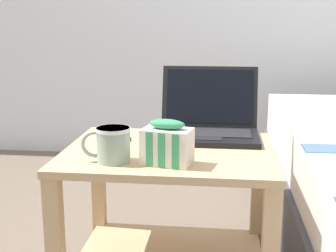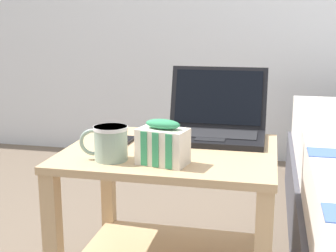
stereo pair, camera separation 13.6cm
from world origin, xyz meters
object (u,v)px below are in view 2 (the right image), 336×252
snack_bag (163,144)px  cell_phone (119,142)px  laptop (214,124)px  mug_front_left (110,141)px

snack_bag → cell_phone: snack_bag is taller
snack_bag → laptop: bearing=72.9°
laptop → snack_bag: (-0.10, -0.33, 0.01)m
mug_front_left → cell_phone: size_ratio=0.94×
laptop → mug_front_left: size_ratio=2.42×
laptop → mug_front_left: bearing=-128.1°
mug_front_left → cell_phone: mug_front_left is taller
mug_front_left → snack_bag: (0.15, -0.00, 0.00)m
mug_front_left → laptop: bearing=51.9°
snack_bag → mug_front_left: bearing=178.9°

